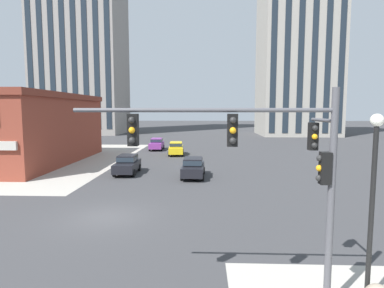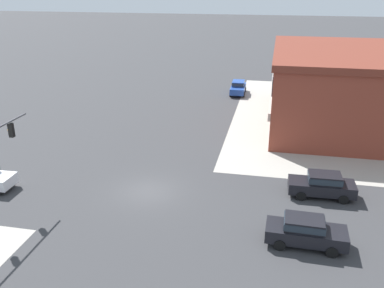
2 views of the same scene
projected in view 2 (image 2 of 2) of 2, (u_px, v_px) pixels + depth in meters
name	position (u px, v px, depth m)	size (l,w,h in m)	color
ground_plane	(148.00, 191.00, 29.00)	(320.00, 320.00, 0.00)	#38383A
car_main_northbound_near	(305.00, 230.00, 22.85)	(1.98, 4.45, 1.68)	black
car_main_southbound_near	(238.00, 87.00, 53.41)	(4.43, 1.94, 1.68)	#23479E
car_cross_eastbound	(322.00, 184.00, 28.04)	(1.97, 4.44, 1.68)	black
storefront_block_near_corner	(371.00, 88.00, 41.10)	(19.22, 19.42, 7.47)	brown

